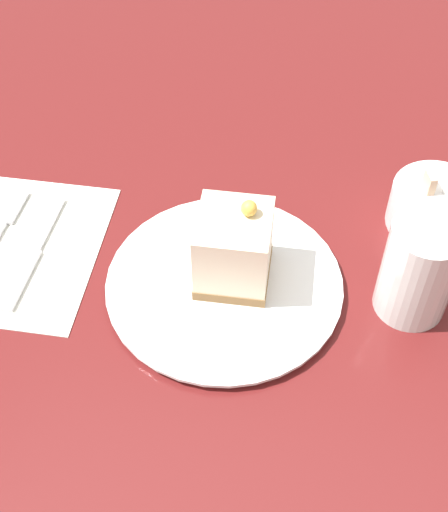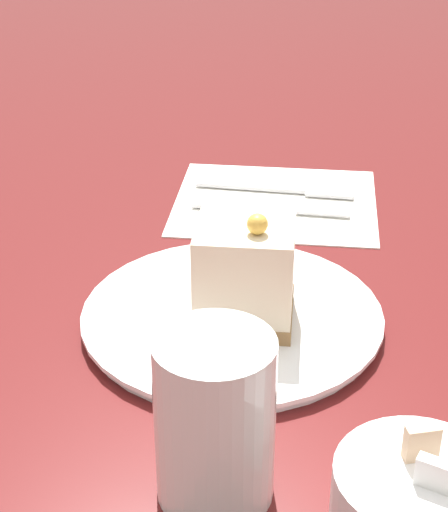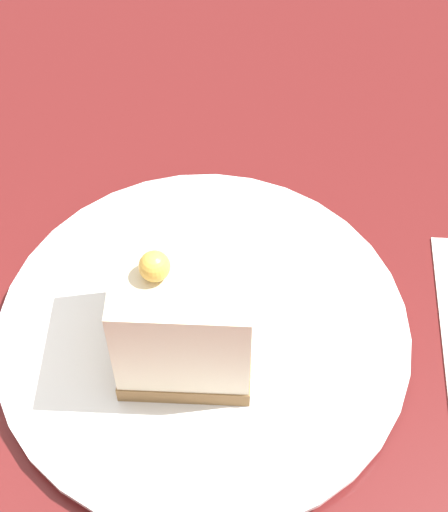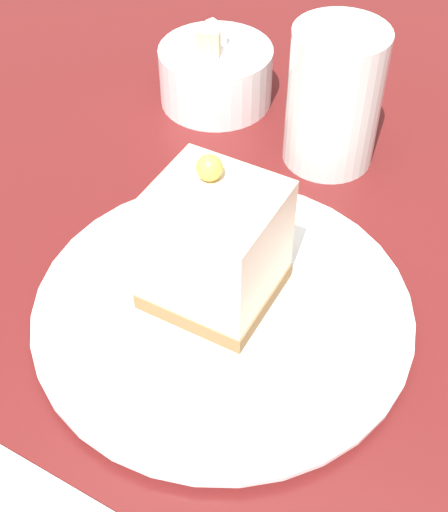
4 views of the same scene
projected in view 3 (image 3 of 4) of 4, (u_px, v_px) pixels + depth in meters
ground_plane at (138, 366)px, 0.51m from camera, size 4.00×4.00×0.00m
plate at (203, 333)px, 0.51m from camera, size 0.25×0.25×0.01m
cake_slice at (185, 305)px, 0.47m from camera, size 0.08×0.08×0.10m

